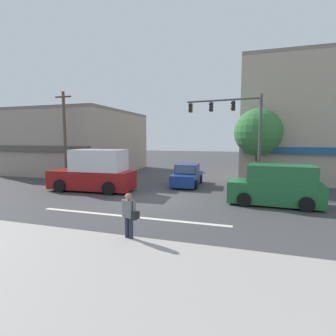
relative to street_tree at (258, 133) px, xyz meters
The scene contains 13 objects.
ground_plane 8.86m from the street_tree, 134.17° to the right, with size 120.00×120.00×0.00m, color #3D3D3F.
lane_marking_stripe 11.44m from the street_tree, 121.06° to the right, with size 9.00×0.24×0.01m, color silver.
sidewalk_curb 15.73m from the street_tree, 111.33° to the right, with size 40.00×5.00×0.16m, color #9E9993.
building_left_block 18.93m from the street_tree, 165.56° to the left, with size 11.23×11.77×6.30m.
building_right_corner 8.16m from the street_tree, 48.15° to the left, with size 13.41×9.64×9.86m.
street_tree is the anchor object (origin of this frame).
utility_pole_near_left 14.64m from the street_tree, behind, with size 1.40×0.22×7.10m.
utility_pole_far_right 3.75m from the street_tree, 61.03° to the left, with size 1.40×0.22×7.39m.
traffic_light_mast 2.39m from the street_tree, 121.81° to the right, with size 4.87×0.72×6.20m.
box_truck_crossing_leftbound 11.57m from the street_tree, 156.03° to the right, with size 5.69×2.45×2.75m.
van_waiting_far 5.86m from the street_tree, 80.29° to the right, with size 4.69×2.23×2.11m.
sedan_crossing_center 5.89m from the street_tree, behind, with size 2.02×4.17×1.58m.
pedestrian_foreground_with_bag 12.94m from the street_tree, 109.63° to the right, with size 0.67×0.42×1.67m.
Camera 1 is at (5.05, -13.80, 3.43)m, focal length 28.00 mm.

